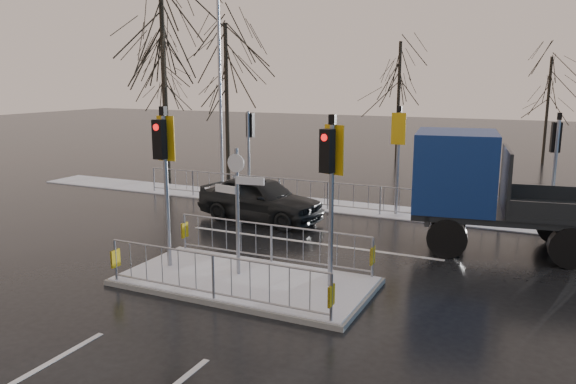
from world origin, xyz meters
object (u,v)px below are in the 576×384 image
at_px(traffic_island, 245,268).
at_px(flatbed_truck, 492,188).
at_px(street_lamp_left, 221,86).
at_px(car_far_lane, 260,199).

bearing_deg(traffic_island, flatbed_truck, 47.52).
bearing_deg(street_lamp_left, flatbed_truck, -19.79).
distance_m(traffic_island, street_lamp_left, 12.17).
xyz_separation_m(traffic_island, street_lamp_left, (-6.42, 9.49, 4.10)).
bearing_deg(traffic_island, car_far_lane, 114.44).
bearing_deg(flatbed_truck, street_lamp_left, 160.21).
xyz_separation_m(traffic_island, car_far_lane, (-2.52, 5.55, 0.37)).
bearing_deg(flatbed_truck, car_far_lane, 178.88).
relative_size(traffic_island, street_lamp_left, 0.73).
bearing_deg(street_lamp_left, traffic_island, -55.93).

